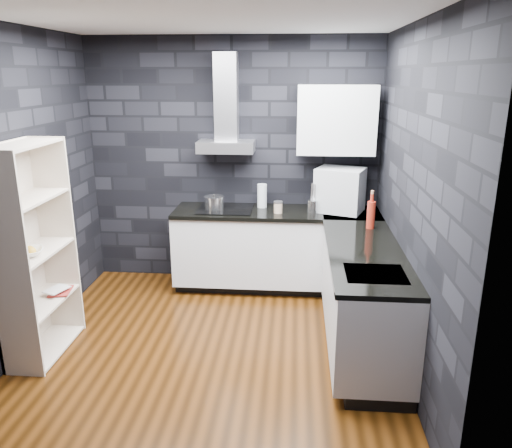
# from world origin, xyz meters

# --- Properties ---
(ground) EXTENTS (3.20, 3.20, 0.00)m
(ground) POSITION_xyz_m (0.00, 0.00, 0.00)
(ground) COLOR #422109
(ceiling) EXTENTS (3.20, 3.20, 0.00)m
(ceiling) POSITION_xyz_m (0.00, 0.00, 2.70)
(ceiling) COLOR white
(wall_back) EXTENTS (3.20, 0.05, 2.70)m
(wall_back) POSITION_xyz_m (0.00, 1.62, 1.35)
(wall_back) COLOR black
(wall_back) RESTS_ON ground
(wall_front) EXTENTS (3.20, 0.05, 2.70)m
(wall_front) POSITION_xyz_m (0.00, -1.62, 1.35)
(wall_front) COLOR black
(wall_front) RESTS_ON ground
(wall_left) EXTENTS (0.05, 3.20, 2.70)m
(wall_left) POSITION_xyz_m (-1.62, 0.00, 1.35)
(wall_left) COLOR black
(wall_left) RESTS_ON ground
(wall_right) EXTENTS (0.05, 3.20, 2.70)m
(wall_right) POSITION_xyz_m (1.62, 0.00, 1.35)
(wall_right) COLOR black
(wall_right) RESTS_ON ground
(toekick_back) EXTENTS (2.18, 0.50, 0.10)m
(toekick_back) POSITION_xyz_m (0.50, 1.34, 0.05)
(toekick_back) COLOR black
(toekick_back) RESTS_ON ground
(toekick_right) EXTENTS (0.50, 1.78, 0.10)m
(toekick_right) POSITION_xyz_m (1.34, 0.10, 0.05)
(toekick_right) COLOR black
(toekick_right) RESTS_ON ground
(counter_back_cab) EXTENTS (2.20, 0.60, 0.76)m
(counter_back_cab) POSITION_xyz_m (0.50, 1.30, 0.48)
(counter_back_cab) COLOR silver
(counter_back_cab) RESTS_ON ground
(counter_right_cab) EXTENTS (0.60, 1.80, 0.76)m
(counter_right_cab) POSITION_xyz_m (1.30, 0.10, 0.48)
(counter_right_cab) COLOR silver
(counter_right_cab) RESTS_ON ground
(counter_back_top) EXTENTS (2.20, 0.62, 0.04)m
(counter_back_top) POSITION_xyz_m (0.50, 1.29, 0.88)
(counter_back_top) COLOR black
(counter_back_top) RESTS_ON counter_back_cab
(counter_right_top) EXTENTS (0.62, 1.80, 0.04)m
(counter_right_top) POSITION_xyz_m (1.29, 0.10, 0.88)
(counter_right_top) COLOR black
(counter_right_top) RESTS_ON counter_right_cab
(counter_corner_top) EXTENTS (0.62, 0.62, 0.04)m
(counter_corner_top) POSITION_xyz_m (1.30, 1.30, 0.88)
(counter_corner_top) COLOR black
(counter_corner_top) RESTS_ON counter_right_cab
(hood_body) EXTENTS (0.60, 0.34, 0.12)m
(hood_body) POSITION_xyz_m (-0.05, 1.43, 1.56)
(hood_body) COLOR silver
(hood_body) RESTS_ON wall_back
(hood_chimney) EXTENTS (0.24, 0.20, 0.90)m
(hood_chimney) POSITION_xyz_m (-0.05, 1.50, 2.07)
(hood_chimney) COLOR silver
(hood_chimney) RESTS_ON hood_body
(upper_cabinet) EXTENTS (0.80, 0.35, 0.70)m
(upper_cabinet) POSITION_xyz_m (1.10, 1.43, 1.85)
(upper_cabinet) COLOR silver
(upper_cabinet) RESTS_ON wall_back
(cooktop) EXTENTS (0.58, 0.50, 0.01)m
(cooktop) POSITION_xyz_m (-0.05, 1.30, 0.91)
(cooktop) COLOR black
(cooktop) RESTS_ON counter_back_top
(sink_rim) EXTENTS (0.44, 0.40, 0.01)m
(sink_rim) POSITION_xyz_m (1.30, -0.40, 0.89)
(sink_rim) COLOR silver
(sink_rim) RESTS_ON counter_right_top
(pot) EXTENTS (0.25, 0.25, 0.12)m
(pot) POSITION_xyz_m (-0.17, 1.27, 0.97)
(pot) COLOR silver
(pot) RESTS_ON cooktop
(glass_vase) EXTENTS (0.13, 0.13, 0.26)m
(glass_vase) POSITION_xyz_m (0.34, 1.43, 1.03)
(glass_vase) COLOR silver
(glass_vase) RESTS_ON counter_back_top
(storage_jar) EXTENTS (0.11, 0.11, 0.11)m
(storage_jar) POSITION_xyz_m (0.52, 1.20, 0.95)
(storage_jar) COLOR tan
(storage_jar) RESTS_ON counter_back_top
(utensil_crock) EXTENTS (0.12, 0.12, 0.14)m
(utensil_crock) POSITION_xyz_m (0.88, 1.22, 0.97)
(utensil_crock) COLOR silver
(utensil_crock) RESTS_ON counter_back_top
(appliance_garage) EXTENTS (0.57, 0.51, 0.47)m
(appliance_garage) POSITION_xyz_m (1.17, 1.33, 1.12)
(appliance_garage) COLOR #B8BBC0
(appliance_garage) RESTS_ON counter_back_top
(red_bottle) EXTENTS (0.08, 0.08, 0.26)m
(red_bottle) POSITION_xyz_m (1.41, 0.73, 1.03)
(red_bottle) COLOR maroon
(red_bottle) RESTS_ON counter_right_top
(bookshelf) EXTENTS (0.37, 0.81, 1.80)m
(bookshelf) POSITION_xyz_m (-1.42, -0.18, 0.90)
(bookshelf) COLOR beige
(bookshelf) RESTS_ON ground
(fruit_bowl) EXTENTS (0.30, 0.30, 0.06)m
(fruit_bowl) POSITION_xyz_m (-1.42, -0.28, 0.94)
(fruit_bowl) COLOR white
(fruit_bowl) RESTS_ON bookshelf
(book_red) EXTENTS (0.17, 0.05, 0.23)m
(book_red) POSITION_xyz_m (-1.43, 0.00, 0.57)
(book_red) COLOR maroon
(book_red) RESTS_ON bookshelf
(book_second) EXTENTS (0.14, 0.07, 0.20)m
(book_second) POSITION_xyz_m (-1.43, 0.01, 0.59)
(book_second) COLOR #B2B2B2
(book_second) RESTS_ON bookshelf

